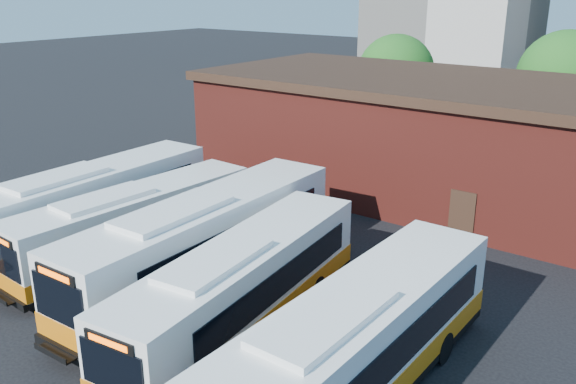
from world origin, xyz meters
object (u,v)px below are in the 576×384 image
Objects in this scene: bus_mideast at (242,291)px; bus_east at (355,353)px; bus_midwest at (206,246)px; bus_farwest at (89,208)px; bus_west at (135,227)px.

bus_east is at bearing -17.71° from bus_mideast.
bus_midwest is at bearing 162.54° from bus_east.
bus_farwest is at bearing 170.64° from bus_east.
bus_farwest is 1.05× the size of bus_mideast.
bus_west is 0.96× the size of bus_mideast.
bus_east reaches higher than bus_west.
bus_west is (3.21, 0.00, -0.15)m from bus_farwest.
bus_east is at bearing -9.09° from bus_west.
bus_midwest is at bearing 146.30° from bus_mideast.
bus_farwest reaches higher than bus_east.
bus_midwest is (7.36, 0.02, 0.07)m from bus_farwest.
bus_farwest is 10.85m from bus_mideast.
bus_mideast is at bearing -10.84° from bus_farwest.
bus_east reaches higher than bus_mideast.
bus_farwest reaches higher than bus_mideast.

